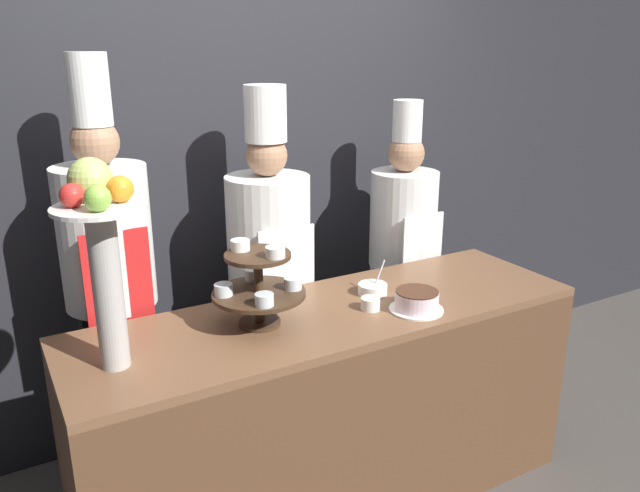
# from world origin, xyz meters

# --- Properties ---
(wall_back) EXTENTS (10.00, 0.06, 2.80)m
(wall_back) POSITION_xyz_m (0.00, 1.25, 1.40)
(wall_back) COLOR #232328
(wall_back) RESTS_ON ground_plane
(buffet_counter) EXTENTS (2.15, 0.65, 0.92)m
(buffet_counter) POSITION_xyz_m (0.00, 0.32, 0.46)
(buffet_counter) COLOR brown
(buffet_counter) RESTS_ON ground_plane
(tiered_stand) EXTENTS (0.36, 0.36, 0.33)m
(tiered_stand) POSITION_xyz_m (-0.31, 0.35, 1.09)
(tiered_stand) COLOR #3D2819
(tiered_stand) RESTS_ON buffet_counter
(fruit_pedestal) EXTENTS (0.29, 0.29, 0.70)m
(fruit_pedestal) POSITION_xyz_m (-0.87, 0.31, 1.37)
(fruit_pedestal) COLOR #B2ADA8
(fruit_pedestal) RESTS_ON buffet_counter
(cake_round) EXTENTS (0.22, 0.22, 0.09)m
(cake_round) POSITION_xyz_m (0.30, 0.16, 0.96)
(cake_round) COLOR white
(cake_round) RESTS_ON buffet_counter
(cup_white) EXTENTS (0.08, 0.08, 0.05)m
(cup_white) POSITION_xyz_m (0.14, 0.26, 0.94)
(cup_white) COLOR white
(cup_white) RESTS_ON buffet_counter
(serving_bowl_far) EXTENTS (0.13, 0.13, 0.15)m
(serving_bowl_far) POSITION_xyz_m (0.25, 0.39, 0.94)
(serving_bowl_far) COLOR white
(serving_bowl_far) RESTS_ON buffet_counter
(chef_left) EXTENTS (0.37, 0.37, 1.93)m
(chef_left) POSITION_xyz_m (-0.76, 0.87, 1.04)
(chef_left) COLOR black
(chef_left) RESTS_ON ground_plane
(chef_center_left) EXTENTS (0.39, 0.39, 1.79)m
(chef_center_left) POSITION_xyz_m (-0.02, 0.87, 0.97)
(chef_center_left) COLOR #38332D
(chef_center_left) RESTS_ON ground_plane
(chef_center_right) EXTENTS (0.36, 0.36, 1.69)m
(chef_center_right) POSITION_xyz_m (0.77, 0.87, 0.92)
(chef_center_right) COLOR #28282D
(chef_center_right) RESTS_ON ground_plane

